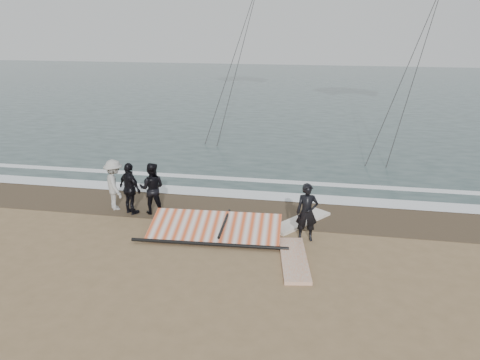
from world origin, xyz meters
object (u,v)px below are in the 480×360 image
object	(u,v)px
man_main	(307,212)
sail_rig	(214,228)
board_white	(294,259)
board_cream	(300,221)

from	to	relation	value
man_main	sail_rig	xyz separation A→B (m)	(-2.82, -0.12, -0.69)
board_white	sail_rig	world-z (taller)	sail_rig
man_main	board_cream	bearing A→B (deg)	95.01
man_main	board_white	size ratio (longest dim) A/B	0.71
board_cream	sail_rig	bearing A→B (deg)	-116.20
board_white	sail_rig	distance (m)	2.88
man_main	sail_rig	size ratio (longest dim) A/B	0.38
man_main	board_white	distance (m)	1.66
board_white	sail_rig	xyz separation A→B (m)	(-2.57, 1.29, 0.15)
board_white	man_main	bearing A→B (deg)	71.04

